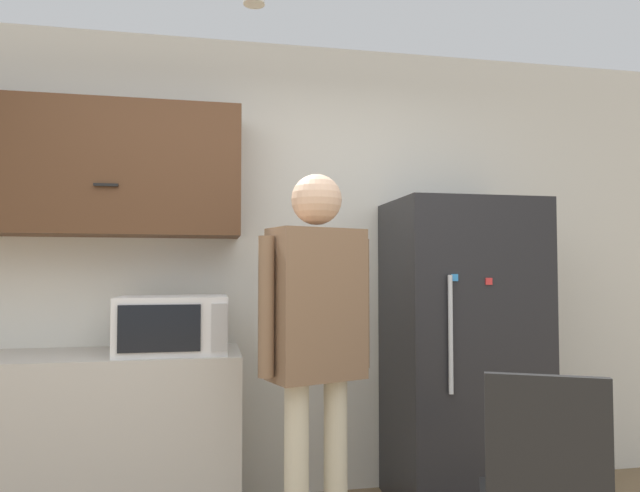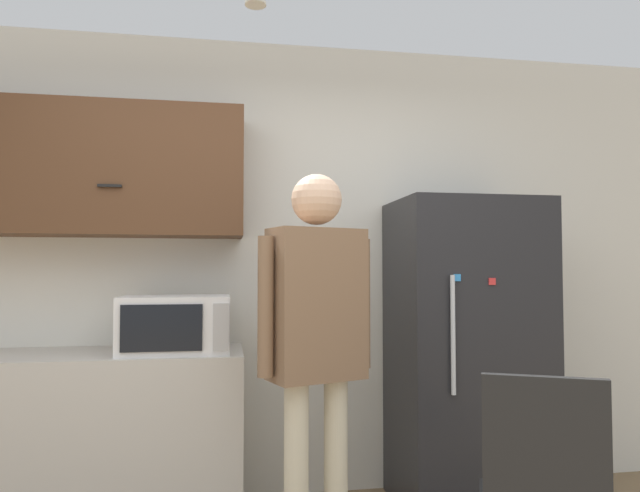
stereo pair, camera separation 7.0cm
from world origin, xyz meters
name	(u,v)px [view 1 (the left image)]	position (x,y,z in m)	size (l,w,h in m)	color
back_wall	(253,266)	(0.00, 1.90, 1.35)	(6.00, 0.06, 2.70)	silver
counter	(26,445)	(-1.15, 1.59, 0.45)	(2.11, 0.56, 0.89)	#BCB7AD
upper_cabinets	(39,168)	(-1.15, 1.70, 1.86)	(2.11, 0.36, 0.71)	#51331E
microwave	(173,324)	(-0.44, 1.54, 1.04)	(0.56, 0.40, 0.29)	white
person	(316,323)	(0.23, 1.04, 1.08)	(0.55, 0.35, 1.76)	beige
refrigerator	(462,351)	(1.17, 1.54, 0.86)	(0.80, 0.67, 1.72)	#232326
chair	(544,492)	(0.95, 0.40, 0.51)	(0.60, 0.60, 0.95)	black
ceiling_light	(254,3)	(-0.04, 1.33, 2.68)	(0.11, 0.11, 0.01)	white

